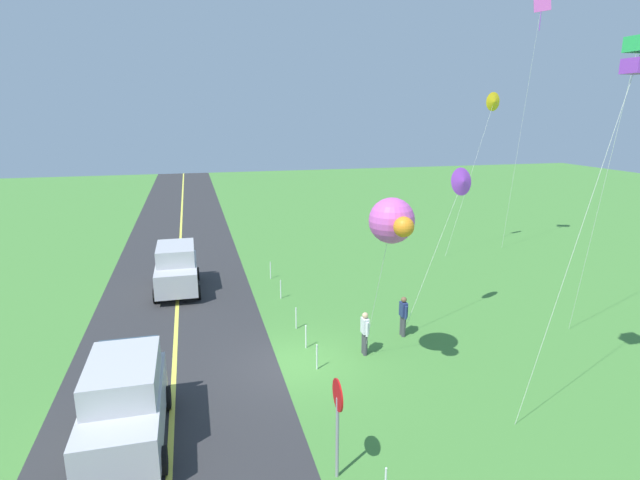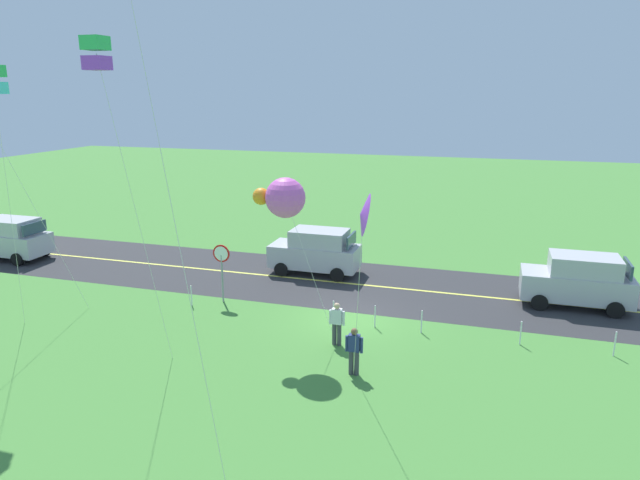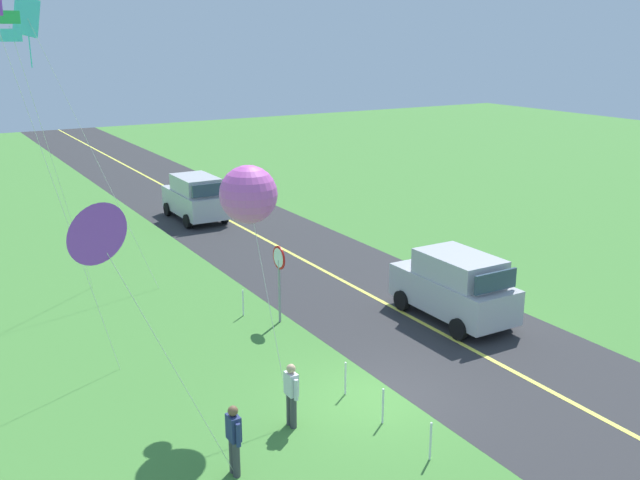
{
  "view_description": "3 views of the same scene",
  "coord_description": "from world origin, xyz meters",
  "px_view_note": "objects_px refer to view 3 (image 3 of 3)",
  "views": [
    {
      "loc": [
        15.66,
        -3.07,
        8.45
      ],
      "look_at": [
        0.51,
        0.82,
        4.52
      ],
      "focal_mm": 28.42,
      "sensor_mm": 36.0,
      "label": 1
    },
    {
      "loc": [
        -5.03,
        20.7,
        8.82
      ],
      "look_at": [
        0.65,
        2.14,
        3.72
      ],
      "focal_mm": 31.73,
      "sensor_mm": 36.0,
      "label": 2
    },
    {
      "loc": [
        -13.58,
        9.8,
        8.96
      ],
      "look_at": [
        0.25,
        1.63,
        4.36
      ],
      "focal_mm": 40.39,
      "sensor_mm": 36.0,
      "label": 3
    }
  ],
  "objects_px": {
    "stop_sign": "(279,269)",
    "kite_green_far": "(10,27)",
    "person_adult_companion": "(234,438)",
    "kite_red_low": "(247,194)",
    "kite_cyan_top": "(29,23)",
    "person_adult_near": "(291,393)",
    "kite_blue_mid": "(96,234)",
    "car_parked_east_far": "(195,197)",
    "car_suv_foreground": "(455,286)"
  },
  "relations": [
    {
      "from": "person_adult_near",
      "to": "kite_red_low",
      "type": "xyz_separation_m",
      "value": [
        1.91,
        0.11,
        4.43
      ]
    },
    {
      "from": "kite_green_far",
      "to": "stop_sign",
      "type": "bearing_deg",
      "value": -121.53
    },
    {
      "from": "car_parked_east_far",
      "to": "person_adult_companion",
      "type": "xyz_separation_m",
      "value": [
        -20.95,
        7.24,
        -0.29
      ]
    },
    {
      "from": "person_adult_near",
      "to": "kite_green_far",
      "type": "relative_size",
      "value": 0.17
    },
    {
      "from": "person_adult_companion",
      "to": "kite_green_far",
      "type": "height_order",
      "value": "kite_green_far"
    },
    {
      "from": "car_suv_foreground",
      "to": "kite_blue_mid",
      "type": "xyz_separation_m",
      "value": [
        -5.08,
        12.29,
        4.69
      ]
    },
    {
      "from": "person_adult_companion",
      "to": "kite_green_far",
      "type": "xyz_separation_m",
      "value": [
        11.0,
        1.9,
        8.29
      ]
    },
    {
      "from": "stop_sign",
      "to": "person_adult_companion",
      "type": "bearing_deg",
      "value": 146.01
    },
    {
      "from": "stop_sign",
      "to": "kite_red_low",
      "type": "bearing_deg",
      "value": 144.21
    },
    {
      "from": "kite_blue_mid",
      "to": "kite_green_far",
      "type": "bearing_deg",
      "value": -3.5
    },
    {
      "from": "car_parked_east_far",
      "to": "kite_cyan_top",
      "type": "distance_m",
      "value": 13.94
    },
    {
      "from": "kite_red_low",
      "to": "kite_blue_mid",
      "type": "distance_m",
      "value": 5.89
    },
    {
      "from": "stop_sign",
      "to": "person_adult_near",
      "type": "height_order",
      "value": "stop_sign"
    },
    {
      "from": "car_parked_east_far",
      "to": "stop_sign",
      "type": "distance_m",
      "value": 14.24
    },
    {
      "from": "car_suv_foreground",
      "to": "kite_green_far",
      "type": "distance_m",
      "value": 15.59
    },
    {
      "from": "car_parked_east_far",
      "to": "kite_red_low",
      "type": "relative_size",
      "value": 0.73
    },
    {
      "from": "kite_blue_mid",
      "to": "kite_cyan_top",
      "type": "distance_m",
      "value": 14.51
    },
    {
      "from": "person_adult_companion",
      "to": "kite_cyan_top",
      "type": "relative_size",
      "value": 0.16
    },
    {
      "from": "kite_cyan_top",
      "to": "person_adult_near",
      "type": "bearing_deg",
      "value": -166.33
    },
    {
      "from": "kite_red_low",
      "to": "kite_green_far",
      "type": "bearing_deg",
      "value": 25.12
    },
    {
      "from": "person_adult_near",
      "to": "car_suv_foreground",
      "type": "bearing_deg",
      "value": -109.79
    },
    {
      "from": "car_suv_foreground",
      "to": "kite_red_low",
      "type": "height_order",
      "value": "kite_red_low"
    },
    {
      "from": "person_adult_near",
      "to": "stop_sign",
      "type": "bearing_deg",
      "value": -67.27
    },
    {
      "from": "car_suv_foreground",
      "to": "stop_sign",
      "type": "relative_size",
      "value": 1.72
    },
    {
      "from": "car_suv_foreground",
      "to": "person_adult_near",
      "type": "distance_m",
      "value": 8.36
    },
    {
      "from": "car_suv_foreground",
      "to": "stop_sign",
      "type": "distance_m",
      "value": 5.69
    },
    {
      "from": "person_adult_near",
      "to": "kite_cyan_top",
      "type": "height_order",
      "value": "kite_cyan_top"
    },
    {
      "from": "kite_green_far",
      "to": "person_adult_near",
      "type": "bearing_deg",
      "value": -158.7
    },
    {
      "from": "car_parked_east_far",
      "to": "kite_green_far",
      "type": "distance_m",
      "value": 15.7
    },
    {
      "from": "stop_sign",
      "to": "kite_green_far",
      "type": "xyz_separation_m",
      "value": [
        4.04,
        6.59,
        7.35
      ]
    },
    {
      "from": "kite_cyan_top",
      "to": "kite_green_far",
      "type": "bearing_deg",
      "value": 157.57
    },
    {
      "from": "person_adult_near",
      "to": "kite_green_far",
      "type": "bearing_deg",
      "value": -20.95
    },
    {
      "from": "kite_red_low",
      "to": "kite_green_far",
      "type": "relative_size",
      "value": 0.62
    },
    {
      "from": "person_adult_companion",
      "to": "kite_red_low",
      "type": "relative_size",
      "value": 0.27
    },
    {
      "from": "car_parked_east_far",
      "to": "stop_sign",
      "type": "xyz_separation_m",
      "value": [
        -14.0,
        2.55,
        0.65
      ]
    },
    {
      "from": "stop_sign",
      "to": "kite_red_low",
      "type": "height_order",
      "value": "kite_red_low"
    },
    {
      "from": "car_suv_foreground",
      "to": "car_parked_east_far",
      "type": "xyz_separation_m",
      "value": [
        16.66,
        2.44,
        0.0
      ]
    },
    {
      "from": "kite_red_low",
      "to": "kite_blue_mid",
      "type": "height_order",
      "value": "kite_blue_mid"
    },
    {
      "from": "car_parked_east_far",
      "to": "stop_sign",
      "type": "bearing_deg",
      "value": 169.69
    },
    {
      "from": "car_parked_east_far",
      "to": "kite_blue_mid",
      "type": "xyz_separation_m",
      "value": [
        -21.74,
        9.85,
        4.69
      ]
    },
    {
      "from": "kite_blue_mid",
      "to": "kite_green_far",
      "type": "xyz_separation_m",
      "value": [
        11.78,
        -0.72,
        3.31
      ]
    },
    {
      "from": "kite_blue_mid",
      "to": "kite_cyan_top",
      "type": "bearing_deg",
      "value": -6.66
    },
    {
      "from": "person_adult_near",
      "to": "kite_cyan_top",
      "type": "relative_size",
      "value": 0.16
    },
    {
      "from": "kite_red_low",
      "to": "stop_sign",
      "type": "bearing_deg",
      "value": -35.79
    },
    {
      "from": "car_parked_east_far",
      "to": "kite_green_far",
      "type": "xyz_separation_m",
      "value": [
        -9.96,
        9.13,
        8.0
      ]
    },
    {
      "from": "person_adult_companion",
      "to": "kite_green_far",
      "type": "distance_m",
      "value": 13.9
    },
    {
      "from": "stop_sign",
      "to": "kite_blue_mid",
      "type": "distance_m",
      "value": 11.39
    },
    {
      "from": "kite_blue_mid",
      "to": "kite_green_far",
      "type": "relative_size",
      "value": 0.67
    },
    {
      "from": "stop_sign",
      "to": "kite_green_far",
      "type": "distance_m",
      "value": 10.67
    },
    {
      "from": "kite_red_low",
      "to": "person_adult_companion",
      "type": "bearing_deg",
      "value": 148.49
    }
  ]
}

